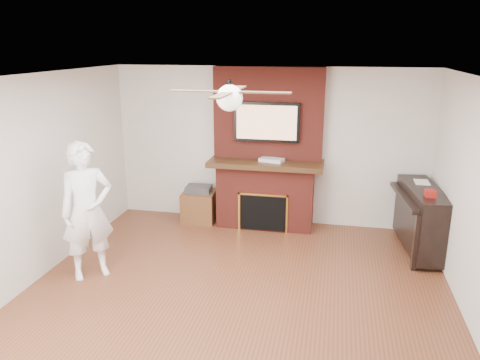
% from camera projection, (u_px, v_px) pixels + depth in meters
% --- Properties ---
extents(room_shell, '(5.36, 5.86, 2.86)m').
position_uv_depth(room_shell, '(230.00, 201.00, 4.88)').
color(room_shell, '#552B19').
rests_on(room_shell, ground).
extents(fireplace, '(1.78, 0.64, 2.50)m').
position_uv_depth(fireplace, '(266.00, 165.00, 7.35)').
color(fireplace, maroon).
rests_on(fireplace, ground).
extents(tv, '(1.00, 0.08, 0.60)m').
position_uv_depth(tv, '(267.00, 122.00, 7.11)').
color(tv, black).
rests_on(tv, fireplace).
extents(ceiling_fan, '(1.21, 1.21, 0.31)m').
position_uv_depth(ceiling_fan, '(229.00, 97.00, 4.58)').
color(ceiling_fan, black).
rests_on(ceiling_fan, room_shell).
extents(person, '(0.75, 0.74, 1.73)m').
position_uv_depth(person, '(87.00, 211.00, 5.71)').
color(person, white).
rests_on(person, ground).
extents(side_table, '(0.56, 0.56, 0.60)m').
position_uv_depth(side_table, '(199.00, 205.00, 7.70)').
color(side_table, '#553018').
rests_on(side_table, ground).
extents(piano, '(0.67, 1.45, 1.01)m').
position_uv_depth(piano, '(421.00, 217.00, 6.53)').
color(piano, black).
rests_on(piano, ground).
extents(cable_box, '(0.40, 0.29, 0.05)m').
position_uv_depth(cable_box, '(272.00, 160.00, 7.21)').
color(cable_box, silver).
rests_on(cable_box, fireplace).
extents(candle_orange, '(0.07, 0.07, 0.10)m').
position_uv_depth(candle_orange, '(257.00, 224.00, 7.47)').
color(candle_orange, red).
rests_on(candle_orange, ground).
extents(candle_green, '(0.06, 0.06, 0.09)m').
position_uv_depth(candle_green, '(260.00, 226.00, 7.43)').
color(candle_green, '#407C31').
rests_on(candle_green, ground).
extents(candle_cream, '(0.08, 0.08, 0.12)m').
position_uv_depth(candle_cream, '(275.00, 227.00, 7.34)').
color(candle_cream, beige).
rests_on(candle_cream, ground).
extents(candle_blue, '(0.06, 0.06, 0.08)m').
position_uv_depth(candle_blue, '(271.00, 226.00, 7.44)').
color(candle_blue, '#3545A0').
rests_on(candle_blue, ground).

